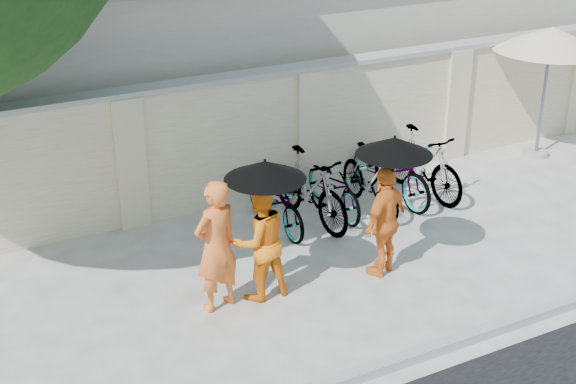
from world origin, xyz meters
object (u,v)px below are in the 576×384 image
monk_left (216,246)px  monk_right (385,221)px  monk_center (260,241)px  patio_umbrella (551,40)px

monk_left → monk_right: monk_left is taller
monk_center → patio_umbrella: patio_umbrella is taller
monk_left → monk_center: (0.58, -0.01, -0.07)m
monk_right → monk_left: bearing=-30.6°
monk_center → patio_umbrella: 7.11m
monk_left → patio_umbrella: 7.64m
monk_left → monk_right: size_ratio=1.11×
monk_center → monk_right: monk_center is taller
monk_left → monk_right: (2.30, -0.24, -0.09)m
monk_right → patio_umbrella: size_ratio=0.63×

